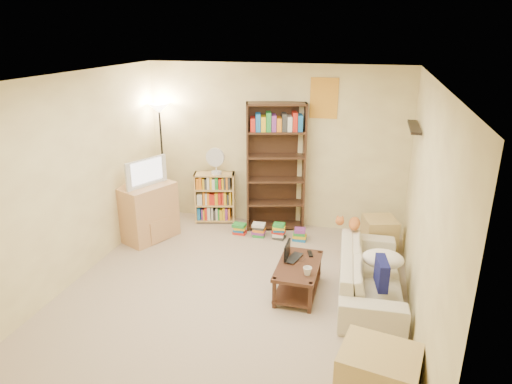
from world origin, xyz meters
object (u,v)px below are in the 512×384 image
Objects in this scene: tv_stand at (147,211)px; short_bookshelf at (215,198)px; floor_lamp at (160,128)px; desk_fan at (216,160)px; mug at (307,271)px; tabby_cat at (352,223)px; laptop at (297,259)px; coffee_table at (298,275)px; end_cabinet at (378,378)px; television at (143,172)px; sofa at (370,274)px; tall_bookshelf at (276,164)px; side_table at (379,235)px.

short_bookshelf is at bearing 71.89° from tv_stand.
desk_fan is at bearing -2.65° from floor_lamp.
floor_lamp is at bearing 166.05° from short_bookshelf.
tabby_cat is at bearing 69.09° from mug.
tabby_cat is 0.22× the size of floor_lamp.
desk_fan is (-1.75, 1.97, 0.62)m from mug.
coffee_table is at bearing -148.23° from laptop.
end_cabinet is (0.37, -2.39, -0.33)m from tabby_cat.
television reaches higher than mug.
desk_fan is 1.02m from floor_lamp.
floor_lamp is at bearing 61.10° from sofa.
floor_lamp is (-0.92, 0.04, 0.45)m from desk_fan.
floor_lamp is (-0.10, 0.83, 0.46)m from television.
television reaches higher than laptop.
tall_bookshelf is at bearing 39.69° from sofa.
desk_fan is (0.82, 0.79, 0.01)m from television.
floor_lamp is (-0.87, 0.00, 1.09)m from short_bookshelf.
side_table is (0.92, 1.37, 0.01)m from coffee_table.
laptop is 1.59m from side_table.
tv_stand is 1.02× the size of short_bookshelf.
sofa reaches higher than coffee_table.
tabby_cat reaches higher than laptop.
television is 1.58× the size of desk_fan.
laptop is 1.91m from tall_bookshelf.
desk_fan is at bearing 58.48° from laptop.
tall_bookshelf is 0.95m from desk_fan.
sofa is 0.81m from mug.
tv_stand reaches higher than sofa.
coffee_table is 2.01× the size of desk_fan.
sofa is 0.93× the size of tall_bookshelf.
desk_fan is at bearing 166.50° from tall_bookshelf.
desk_fan is at bearing 133.11° from coffee_table.
tall_bookshelf is at bearing 115.60° from end_cabinet.
short_bookshelf is at bearing 163.96° from tall_bookshelf.
television is (-2.57, 1.17, 0.61)m from mug.
tabby_cat is 0.61× the size of television.
coffee_table is 2.62m from tv_stand.
tv_stand is (-2.40, 0.86, 0.03)m from laptop.
mug is at bearing -62.19° from short_bookshelf.
tv_stand is 1.70× the size of side_table.
desk_fan reaches higher than side_table.
tabby_cat reaches higher than coffee_table.
tabby_cat reaches higher than side_table.
floor_lamp is at bearing 70.60° from laptop.
coffee_table is 1.65m from side_table.
sofa is 2.99m from desk_fan.
laptop is (-0.03, 0.10, 0.15)m from coffee_table.
tv_stand is 1.96× the size of desk_fan.
laptop reaches higher than coffee_table.
laptop is 3.21m from floor_lamp.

